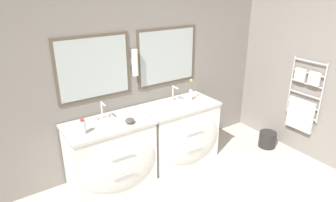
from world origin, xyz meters
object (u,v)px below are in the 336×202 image
flower_vase (191,92)px  vanity_right (181,132)px  waste_bin (267,139)px  toiletry_bottle (83,127)px  amenity_bowl (130,121)px  vanity_left (112,155)px

flower_vase → vanity_right: bearing=-162.1°
waste_bin → flower_vase: bearing=153.4°
vanity_right → toiletry_bottle: toiletry_bottle is taller
vanity_right → toiletry_bottle: bearing=-177.5°
amenity_bowl → vanity_right: bearing=8.0°
toiletry_bottle → amenity_bowl: bearing=-6.0°
vanity_right → toiletry_bottle: 1.43m
vanity_left → amenity_bowl: amenity_bowl is taller
vanity_right → flower_vase: bearing=17.9°
amenity_bowl → waste_bin: bearing=-9.6°
amenity_bowl → flower_vase: 1.05m
waste_bin → vanity_right: bearing=160.0°
toiletry_bottle → amenity_bowl: size_ratio=1.60×
flower_vase → waste_bin: size_ratio=1.20×
vanity_left → vanity_right: 1.02m
amenity_bowl → waste_bin: 2.26m
flower_vase → waste_bin: 1.45m
amenity_bowl → waste_bin: (2.11, -0.36, -0.73)m
vanity_left → vanity_right: bearing=0.0°
vanity_right → amenity_bowl: size_ratio=9.39×
vanity_right → toiletry_bottle: size_ratio=5.88×
toiletry_bottle → waste_bin: bearing=-8.9°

